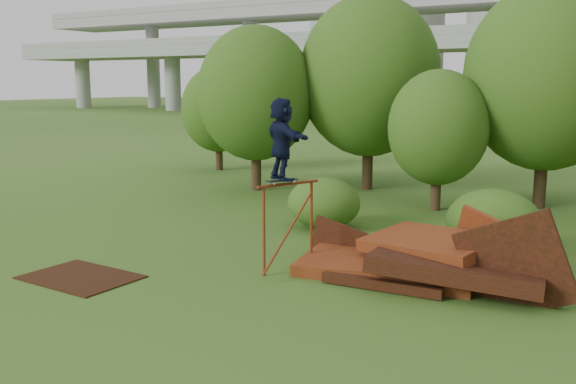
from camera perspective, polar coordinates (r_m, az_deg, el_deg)
The scene contains 15 objects.
ground at distance 12.28m, azimuth -1.58°, elevation -9.08°, with size 240.00×240.00×0.00m, color #2D5116.
scrap_pile at distance 13.36m, azimuth 12.04°, elevation -6.02°, with size 5.90×2.92×2.28m.
grind_rail at distance 13.45m, azimuth 0.02°, elevation -1.96°, with size 0.66×1.44×1.90m.
skateboard at distance 13.22m, azimuth -0.55°, elevation 1.04°, with size 0.45×0.72×0.07m.
skater at distance 13.12m, azimuth -0.56°, elevation 4.74°, with size 1.56×0.50×1.68m, color black.
flat_plate at distance 13.92m, azimuth -17.94°, elevation -7.21°, with size 2.24×1.60×0.03m, color black.
tree_0 at distance 23.54m, azimuth -2.89°, elevation 8.73°, with size 4.25×4.25×6.00m.
tree_1 at distance 23.92m, azimuth 7.25°, elevation 10.18°, with size 5.12×5.12×7.12m.
tree_2 at distance 20.32m, azimuth 13.20°, elevation 5.58°, with size 3.10×3.10×4.36m.
tree_3 at distance 21.65m, azimuth 22.05°, elevation 9.47°, with size 5.08×5.08×7.04m.
tree_6 at distance 29.25m, azimuth -6.21°, elevation 7.32°, with size 3.35×3.35×4.68m.
shrub_left at distance 17.53m, azimuth 3.20°, elevation -0.99°, with size 2.03×1.87×1.40m, color #264B14.
shrub_right at distance 15.56m, azimuth 17.77°, elevation -2.57°, with size 2.17×1.99×1.54m, color #264B14.
building_left at distance 114.56m, azimuth 8.13°, elevation 16.45°, with size 18.00×16.00×35.00m, color #9E9E99.
building_right at distance 114.44m, azimuth 20.04°, elevation 14.22°, with size 14.00×14.00×28.00m, color #9E9E99.
Camera 1 is at (6.22, -9.81, 3.96)m, focal length 40.00 mm.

